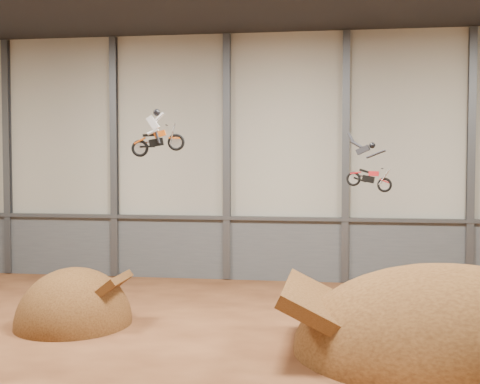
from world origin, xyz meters
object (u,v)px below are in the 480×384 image
object	(u,v)px
takeoff_ramp	(74,324)
landing_ramp	(449,355)
fmx_rider_a	(159,129)
fmx_rider_b	(368,163)

from	to	relation	value
takeoff_ramp	landing_ramp	bearing A→B (deg)	-7.96
fmx_rider_a	fmx_rider_b	size ratio (longest dim) A/B	0.87
takeoff_ramp	fmx_rider_b	xyz separation A→B (m)	(12.10, 1.08, 6.78)
fmx_rider_b	fmx_rider_a	bearing A→B (deg)	-159.24
takeoff_ramp	landing_ramp	xyz separation A→B (m)	(14.89, -2.08, 0.00)
takeoff_ramp	fmx_rider_a	world-z (taller)	fmx_rider_a
takeoff_ramp	fmx_rider_a	xyz separation A→B (m)	(3.88, -0.49, 8.11)
takeoff_ramp	fmx_rider_a	size ratio (longest dim) A/B	2.60
landing_ramp	fmx_rider_a	size ratio (longest dim) A/B	5.24
fmx_rider_a	fmx_rider_b	distance (m)	8.47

